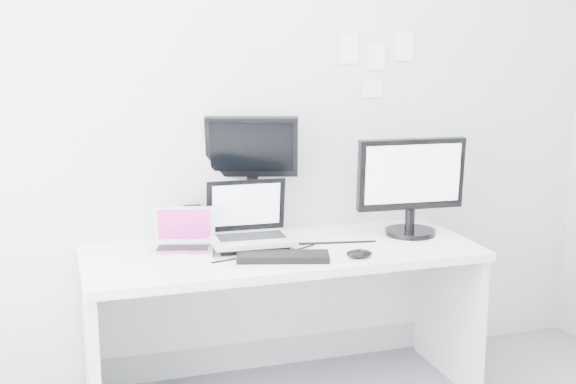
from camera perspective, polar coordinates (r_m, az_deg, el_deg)
The scene contains 13 objects.
back_wall at distance 3.74m, azimuth -2.01°, elevation 6.35°, with size 3.60×3.60×0.00m, color #B4B7B9.
desk at distance 3.64m, azimuth -0.40°, elevation -9.79°, with size 1.80×0.70×0.73m, color white.
macbook at distance 3.48m, azimuth -7.85°, elevation -2.79°, with size 0.28×0.21×0.21m, color silver.
speaker at distance 3.67m, azimuth -7.02°, elevation -2.32°, with size 0.08×0.08×0.17m, color black.
dell_laptop at distance 3.50m, azimuth -2.73°, elevation -1.74°, with size 0.37×0.29×0.31m, color #B0B2B7.
rear_monitor at distance 3.73m, azimuth -2.67°, elevation 1.37°, with size 0.44×0.16×0.60m, color black.
samsung_monitor at distance 3.76m, azimuth 9.17°, elevation 0.49°, with size 0.54×0.25×0.49m, color black.
keyboard at distance 3.36m, azimuth -0.37°, elevation -4.82°, with size 0.40×0.14×0.03m, color black.
mouse at distance 3.40m, azimuth 5.30°, elevation -4.57°, with size 0.12×0.07×0.04m, color black.
wall_note_0 at distance 3.86m, azimuth 4.55°, elevation 10.51°, with size 0.10×0.00×0.14m, color white.
wall_note_1 at distance 3.92m, azimuth 6.60°, elevation 9.91°, with size 0.09×0.00×0.13m, color white.
wall_note_2 at distance 3.98m, azimuth 8.63°, elevation 10.60°, with size 0.10×0.00×0.14m, color white.
wall_note_3 at distance 3.92m, azimuth 6.28°, elevation 7.57°, with size 0.11×0.00×0.08m, color white.
Camera 1 is at (-0.99, -1.99, 1.70)m, focal length 47.95 mm.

